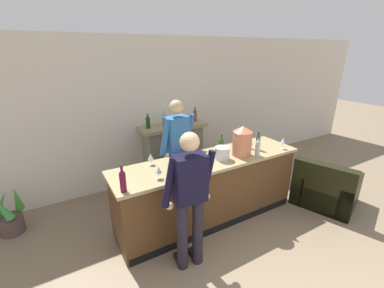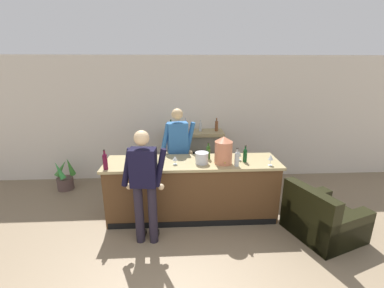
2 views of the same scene
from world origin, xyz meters
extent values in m
cube|color=silver|center=(0.00, 4.15, 1.38)|extent=(12.00, 0.07, 2.75)
cube|color=#4F321B|center=(0.21, 2.45, 0.49)|extent=(2.81, 0.68, 0.97)
cube|color=tan|center=(0.21, 2.45, 0.99)|extent=(2.88, 0.75, 0.04)
cube|color=black|center=(0.21, 2.10, 0.05)|extent=(2.76, 0.01, 0.10)
cube|color=gray|center=(0.32, 3.90, 0.55)|extent=(1.12, 0.44, 1.10)
cube|color=black|center=(0.32, 3.66, 0.41)|extent=(0.61, 0.02, 0.70)
cube|color=tan|center=(0.32, 3.88, 1.13)|extent=(1.28, 0.52, 0.07)
cylinder|color=#143D11|center=(-0.17, 3.88, 1.27)|extent=(0.07, 0.07, 0.20)
cylinder|color=#143D11|center=(-0.17, 3.88, 1.40)|extent=(0.03, 0.03, 0.07)
cylinder|color=#A3A7B8|center=(0.15, 3.88, 1.28)|extent=(0.08, 0.08, 0.23)
cylinder|color=#A3A7B8|center=(0.15, 3.88, 1.43)|extent=(0.03, 0.03, 0.08)
cylinder|color=#B2B6B9|center=(0.47, 3.88, 1.26)|extent=(0.07, 0.07, 0.19)
cylinder|color=#B2B6B9|center=(0.47, 3.88, 1.38)|extent=(0.03, 0.03, 0.06)
cylinder|color=brown|center=(0.82, 3.88, 1.28)|extent=(0.07, 0.07, 0.22)
cylinder|color=brown|center=(0.82, 3.88, 1.42)|extent=(0.03, 0.03, 0.07)
cube|color=black|center=(2.23, 1.82, 0.19)|extent=(1.16, 1.17, 0.39)
cube|color=black|center=(1.89, 1.70, 0.42)|extent=(0.48, 0.92, 0.83)
cube|color=black|center=(2.35, 1.48, 0.26)|extent=(0.91, 0.49, 0.53)
cube|color=black|center=(2.10, 2.16, 0.26)|extent=(0.91, 0.49, 0.53)
cylinder|color=brown|center=(-2.44, 3.60, 0.13)|extent=(0.33, 0.33, 0.26)
cylinder|color=#332319|center=(-2.44, 3.60, 0.25)|extent=(0.30, 0.30, 0.02)
cone|color=#429338|center=(-2.29, 3.61, 0.51)|extent=(0.14, 0.32, 0.48)
cone|color=#45823A|center=(-2.51, 3.68, 0.44)|extent=(0.31, 0.30, 0.36)
cone|color=green|center=(-2.47, 3.49, 0.47)|extent=(0.28, 0.19, 0.39)
cylinder|color=black|center=(-0.40, 1.78, 0.46)|extent=(0.13, 0.13, 0.92)
cube|color=black|center=(-0.39, 1.85, 0.04)|extent=(0.12, 0.25, 0.07)
cylinder|color=black|center=(-0.60, 1.80, 0.46)|extent=(0.13, 0.13, 0.92)
cube|color=black|center=(-0.59, 1.87, 0.04)|extent=(0.12, 0.25, 0.07)
cube|color=black|center=(-0.50, 1.79, 1.19)|extent=(0.38, 0.25, 0.54)
cylinder|color=black|center=(-0.27, 1.79, 1.18)|extent=(0.20, 0.08, 0.57)
sphere|color=#D3AE81|center=(-0.26, 1.81, 0.88)|extent=(0.09, 0.09, 0.09)
cylinder|color=black|center=(-0.72, 1.83, 1.18)|extent=(0.20, 0.08, 0.57)
sphere|color=#D3AE81|center=(-0.72, 1.85, 0.88)|extent=(0.09, 0.09, 0.09)
sphere|color=#D3AE81|center=(-0.50, 1.79, 1.61)|extent=(0.21, 0.21, 0.21)
cylinder|color=#2A2C28|center=(-0.12, 3.01, 0.49)|extent=(0.13, 0.13, 0.97)
cube|color=black|center=(-0.11, 2.94, 0.04)|extent=(0.14, 0.25, 0.07)
cylinder|color=#2A2C28|center=(0.07, 3.04, 0.49)|extent=(0.13, 0.13, 0.97)
cube|color=black|center=(0.09, 2.97, 0.04)|extent=(0.14, 0.25, 0.07)
cube|color=#2E64A5|center=(-0.02, 3.02, 1.26)|extent=(0.39, 0.28, 0.58)
cylinder|color=#2E64A5|center=(-0.25, 2.96, 1.27)|extent=(0.20, 0.08, 0.57)
sphere|color=#D4B27D|center=(-0.24, 2.94, 0.97)|extent=(0.09, 0.09, 0.09)
cylinder|color=#2E64A5|center=(0.21, 3.04, 1.27)|extent=(0.20, 0.08, 0.57)
sphere|color=#D4B27D|center=(0.21, 3.02, 0.97)|extent=(0.09, 0.09, 0.09)
sphere|color=#D4B27D|center=(-0.02, 3.02, 1.70)|extent=(0.21, 0.21, 0.21)
cylinder|color=#C47251|center=(0.71, 2.34, 1.20)|extent=(0.28, 0.28, 0.37)
cone|color=#C47251|center=(0.71, 2.34, 1.42)|extent=(0.29, 0.29, 0.08)
cylinder|color=#B29333|center=(0.71, 2.17, 1.09)|extent=(0.02, 0.04, 0.02)
cylinder|color=silver|center=(0.36, 2.35, 1.10)|extent=(0.21, 0.21, 0.17)
cylinder|color=silver|center=(0.36, 2.35, 1.19)|extent=(0.22, 0.22, 0.01)
cylinder|color=#ABB3B5|center=(0.90, 2.20, 1.12)|extent=(0.07, 0.07, 0.20)
sphere|color=#ABB3B5|center=(0.90, 2.20, 1.22)|extent=(0.07, 0.07, 0.07)
cylinder|color=#ABB3B5|center=(0.90, 2.20, 1.26)|extent=(0.03, 0.03, 0.08)
cylinder|color=black|center=(0.90, 2.20, 1.31)|extent=(0.03, 0.03, 0.01)
cylinder|color=#254C17|center=(0.49, 2.55, 1.12)|extent=(0.07, 0.07, 0.20)
sphere|color=#254C17|center=(0.49, 2.55, 1.22)|extent=(0.06, 0.06, 0.06)
cylinder|color=#254C17|center=(0.49, 2.55, 1.26)|extent=(0.03, 0.03, 0.08)
cylinder|color=black|center=(0.49, 2.55, 1.30)|extent=(0.03, 0.03, 0.01)
cylinder|color=#0C3A17|center=(1.07, 2.38, 1.11)|extent=(0.07, 0.07, 0.19)
sphere|color=#0C3A17|center=(1.07, 2.38, 1.21)|extent=(0.06, 0.06, 0.06)
cylinder|color=#0C3A17|center=(1.07, 2.38, 1.25)|extent=(0.03, 0.03, 0.08)
cylinder|color=black|center=(1.07, 2.38, 1.29)|extent=(0.03, 0.03, 0.01)
cylinder|color=#590D29|center=(-1.12, 2.18, 1.12)|extent=(0.07, 0.07, 0.22)
sphere|color=#590D29|center=(-1.12, 2.18, 1.23)|extent=(0.07, 0.07, 0.07)
cylinder|color=#590D29|center=(-1.12, 2.18, 1.28)|extent=(0.03, 0.03, 0.08)
cylinder|color=black|center=(-1.12, 2.18, 1.32)|extent=(0.03, 0.03, 0.01)
cylinder|color=silver|center=(-0.67, 2.26, 1.02)|extent=(0.07, 0.07, 0.01)
cylinder|color=silver|center=(-0.67, 2.26, 1.06)|extent=(0.01, 0.01, 0.08)
cone|color=silver|center=(-0.67, 2.26, 1.14)|extent=(0.09, 0.09, 0.08)
cylinder|color=silver|center=(-0.07, 2.33, 1.02)|extent=(0.06, 0.06, 0.01)
cylinder|color=silver|center=(-0.07, 2.33, 1.05)|extent=(0.01, 0.01, 0.07)
cone|color=silver|center=(-0.07, 2.33, 1.12)|extent=(0.08, 0.08, 0.07)
cylinder|color=silver|center=(1.44, 2.21, 1.02)|extent=(0.07, 0.07, 0.01)
cylinder|color=silver|center=(1.44, 2.21, 1.07)|extent=(0.01, 0.01, 0.09)
cone|color=silver|center=(1.44, 2.21, 1.15)|extent=(0.08, 0.08, 0.08)
cylinder|color=silver|center=(1.00, 2.46, 1.02)|extent=(0.06, 0.06, 0.01)
cylinder|color=silver|center=(1.00, 2.46, 1.06)|extent=(0.01, 0.01, 0.07)
cone|color=silver|center=(1.00, 2.46, 1.13)|extent=(0.07, 0.07, 0.09)
cylinder|color=silver|center=(-0.60, 2.69, 1.02)|extent=(0.07, 0.07, 0.01)
cylinder|color=silver|center=(-0.60, 2.69, 1.06)|extent=(0.01, 0.01, 0.07)
cone|color=silver|center=(-0.60, 2.69, 1.14)|extent=(0.08, 0.08, 0.09)
camera|label=1|loc=(-1.72, -0.37, 2.50)|focal=24.00mm
camera|label=2|loc=(0.00, -1.52, 2.53)|focal=24.00mm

